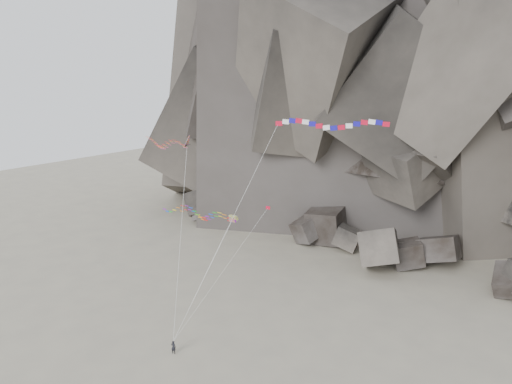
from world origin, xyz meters
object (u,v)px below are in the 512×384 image
Objects in this scene: kite_flyer at (173,346)px; pennant_kite at (251,232)px; delta_kite at (164,142)px; banner_kite at (330,125)px; parafoil_kite at (194,212)px.

pennant_kite reaches higher than kite_flyer.
banner_kite reaches higher than delta_kite.
kite_flyer is at bearing -50.85° from parafoil_kite.
banner_kite is 15.77m from pennant_kite.
pennant_kite is at bearing -167.32° from banner_kite.
pennant_kite is at bearing 17.13° from parafoil_kite.
parafoil_kite is (-16.00, -5.84, -11.58)m from banner_kite.
kite_flyer is 31.36m from banner_kite.
banner_kite is (11.86, 14.68, 25.05)m from kite_flyer.
kite_flyer is 0.13× the size of parafoil_kite.
delta_kite is 1.60× the size of parafoil_kite.
parafoil_kite is 0.98× the size of pennant_kite.
pennant_kite is (-7.43, -5.37, -12.83)m from banner_kite.
kite_flyer is 15.98m from pennant_kite.
kite_flyer is 25.94m from delta_kite.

